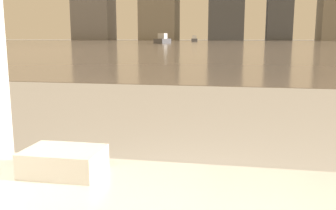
% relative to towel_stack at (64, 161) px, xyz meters
% --- Properties ---
extents(towel_stack, '(0.24, 0.17, 0.08)m').
position_rel_towel_stack_xyz_m(towel_stack, '(0.00, 0.00, 0.00)').
color(towel_stack, silver).
rests_on(towel_stack, bathtub).
extents(harbor_water, '(180.00, 110.00, 0.01)m').
position_rel_towel_stack_xyz_m(harbor_water, '(0.11, 61.15, -0.54)').
color(harbor_water, gray).
rests_on(harbor_water, ground_plane).
extents(harbor_boat_0, '(1.77, 3.87, 1.40)m').
position_rel_towel_stack_xyz_m(harbor_boat_0, '(-9.22, 83.55, -0.04)').
color(harbor_boat_0, '#4C4C51').
rests_on(harbor_boat_0, harbor_water).
extents(harbor_boat_1, '(2.01, 4.25, 1.53)m').
position_rel_towel_stack_xyz_m(harbor_boat_1, '(-10.99, 56.24, 0.01)').
color(harbor_boat_1, '#4C4C51').
rests_on(harbor_boat_1, harbor_water).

